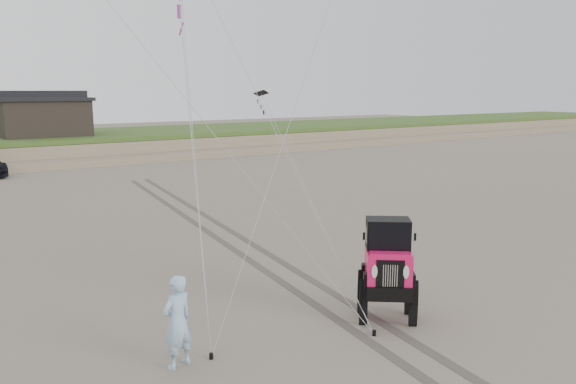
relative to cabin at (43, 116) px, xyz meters
name	(u,v)px	position (x,y,z in m)	size (l,w,h in m)	color
ground	(343,341)	(-2.00, -37.00, -3.24)	(160.00, 160.00, 0.00)	#6B6054
dune_ridge	(15,149)	(-2.00, 0.50, -2.42)	(160.00, 14.25, 1.73)	#7A6B54
cabin	(43,116)	(0.00, 0.00, 0.00)	(6.40, 5.40, 3.35)	black
jeep	(387,281)	(-0.50, -36.73, -2.32)	(2.12, 4.92, 1.83)	#DF1455
man	(177,322)	(-5.22, -36.08, -2.35)	(0.65, 0.43, 1.78)	#8FC0DE
stake_main	(211,356)	(-4.59, -36.16, -3.18)	(0.08, 0.08, 0.12)	black
stake_aux	(374,333)	(-1.29, -37.19, -3.18)	(0.08, 0.08, 0.12)	black
tire_tracks	(235,242)	(0.00, -29.00, -3.23)	(5.22, 29.74, 0.01)	#4C443D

